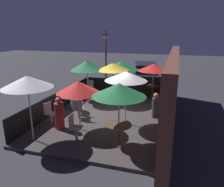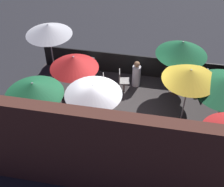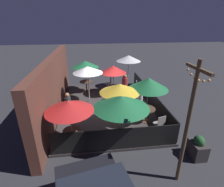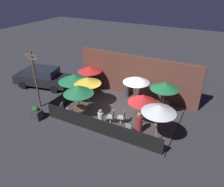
{
  "view_description": "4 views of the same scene",
  "coord_description": "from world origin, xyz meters",
  "px_view_note": "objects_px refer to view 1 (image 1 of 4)",
  "views": [
    {
      "loc": [
        9.21,
        2.97,
        3.99
      ],
      "look_at": [
        -0.23,
        0.15,
        1.15
      ],
      "focal_mm": 35.0,
      "sensor_mm": 36.0,
      "label": 1
    },
    {
      "loc": [
        -1.12,
        7.76,
        8.26
      ],
      "look_at": [
        0.31,
        0.05,
        1.26
      ],
      "focal_mm": 50.0,
      "sensor_mm": 36.0,
      "label": 2
    },
    {
      "loc": [
        -9.21,
        0.86,
        4.89
      ],
      "look_at": [
        -0.54,
        -0.24,
        1.17
      ],
      "focal_mm": 28.0,
      "sensor_mm": 36.0,
      "label": 3
    },
    {
      "loc": [
        5.29,
        -11.04,
        8.03
      ],
      "look_at": [
        -0.76,
        0.4,
        1.11
      ],
      "focal_mm": 35.0,
      "sensor_mm": 36.0,
      "label": 4
    }
  ],
  "objects_px": {
    "patio_chair_3": "(78,103)",
    "patron_0": "(59,115)",
    "patio_umbrella_6": "(113,67)",
    "patio_umbrella_3": "(126,76)",
    "patio_umbrella_7": "(78,87)",
    "patron_2": "(74,100)",
    "patio_umbrella_5": "(27,82)",
    "patron_1": "(155,106)",
    "light_post": "(106,57)",
    "patio_umbrella_1": "(87,65)",
    "dining_table_1": "(88,91)",
    "patio_chair_2": "(50,113)",
    "parked_car_0": "(145,73)",
    "patio_chair_4": "(74,127)",
    "dining_table_0": "(153,88)",
    "patio_umbrella_4": "(121,66)",
    "patio_chair_1": "(79,108)",
    "dining_table_2": "(119,128)",
    "patio_chair_0": "(90,87)",
    "planter_box": "(86,84)",
    "patio_umbrella_0": "(154,68)",
    "patio_umbrella_2": "(119,90)"
  },
  "relations": [
    {
      "from": "patio_chair_3",
      "to": "patron_0",
      "type": "height_order",
      "value": "patron_0"
    },
    {
      "from": "patio_umbrella_6",
      "to": "patio_umbrella_3",
      "type": "bearing_deg",
      "value": 26.11
    },
    {
      "from": "patio_umbrella_7",
      "to": "patron_2",
      "type": "bearing_deg",
      "value": -148.28
    },
    {
      "from": "patio_umbrella_5",
      "to": "patron_0",
      "type": "height_order",
      "value": "patio_umbrella_5"
    },
    {
      "from": "patron_1",
      "to": "light_post",
      "type": "bearing_deg",
      "value": 112.43
    },
    {
      "from": "patio_umbrella_1",
      "to": "patron_1",
      "type": "relative_size",
      "value": 1.98
    },
    {
      "from": "patio_umbrella_3",
      "to": "dining_table_1",
      "type": "xyz_separation_m",
      "value": [
        -2.57,
        -2.8,
        -1.51
      ]
    },
    {
      "from": "patio_chair_2",
      "to": "patio_umbrella_3",
      "type": "bearing_deg",
      "value": 31.91
    },
    {
      "from": "patio_umbrella_6",
      "to": "parked_car_0",
      "type": "distance_m",
      "value": 5.42
    },
    {
      "from": "patio_chair_4",
      "to": "light_post",
      "type": "xyz_separation_m",
      "value": [
        -7.93,
        -1.39,
        1.59
      ]
    },
    {
      "from": "patio_umbrella_7",
      "to": "parked_car_0",
      "type": "relative_size",
      "value": 0.42
    },
    {
      "from": "dining_table_0",
      "to": "patron_1",
      "type": "distance_m",
      "value": 2.98
    },
    {
      "from": "patron_0",
      "to": "patio_umbrella_3",
      "type": "bearing_deg",
      "value": -105.56
    },
    {
      "from": "patio_umbrella_3",
      "to": "patio_umbrella_6",
      "type": "distance_m",
      "value": 3.18
    },
    {
      "from": "patio_umbrella_4",
      "to": "patio_chair_1",
      "type": "relative_size",
      "value": 2.38
    },
    {
      "from": "dining_table_0",
      "to": "patron_0",
      "type": "xyz_separation_m",
      "value": [
        5.29,
        -3.13,
        0.01
      ]
    },
    {
      "from": "dining_table_1",
      "to": "parked_car_0",
      "type": "xyz_separation_m",
      "value": [
        -5.45,
        2.49,
        0.15
      ]
    },
    {
      "from": "dining_table_0",
      "to": "patron_2",
      "type": "bearing_deg",
      "value": -49.7
    },
    {
      "from": "patio_umbrella_4",
      "to": "dining_table_2",
      "type": "xyz_separation_m",
      "value": [
        5.84,
        1.45,
        -1.26
      ]
    },
    {
      "from": "patio_umbrella_5",
      "to": "patio_chair_3",
      "type": "height_order",
      "value": "patio_umbrella_5"
    },
    {
      "from": "patio_chair_0",
      "to": "patron_1",
      "type": "relative_size",
      "value": 0.79
    },
    {
      "from": "light_post",
      "to": "patron_0",
      "type": "bearing_deg",
      "value": 3.01
    },
    {
      "from": "patio_chair_2",
      "to": "patron_1",
      "type": "height_order",
      "value": "patron_1"
    },
    {
      "from": "patio_umbrella_1",
      "to": "patio_chair_4",
      "type": "height_order",
      "value": "patio_umbrella_1"
    },
    {
      "from": "patio_umbrella_1",
      "to": "planter_box",
      "type": "xyz_separation_m",
      "value": [
        -2.52,
        -1.24,
        -1.73
      ]
    },
    {
      "from": "dining_table_0",
      "to": "patio_chair_2",
      "type": "height_order",
      "value": "patio_chair_2"
    },
    {
      "from": "patron_0",
      "to": "patio_umbrella_0",
      "type": "bearing_deg",
      "value": -72.92
    },
    {
      "from": "patio_umbrella_6",
      "to": "patron_2",
      "type": "relative_size",
      "value": 1.9
    },
    {
      "from": "patio_chair_0",
      "to": "patio_chair_4",
      "type": "distance_m",
      "value": 5.8
    },
    {
      "from": "patio_chair_2",
      "to": "dining_table_0",
      "type": "bearing_deg",
      "value": 67.89
    },
    {
      "from": "patron_2",
      "to": "patio_chair_1",
      "type": "bearing_deg",
      "value": 91.89
    },
    {
      "from": "patio_umbrella_5",
      "to": "dining_table_0",
      "type": "distance_m",
      "value": 7.55
    },
    {
      "from": "patio_umbrella_1",
      "to": "dining_table_1",
      "type": "height_order",
      "value": "patio_umbrella_1"
    },
    {
      "from": "dining_table_0",
      "to": "patio_chair_0",
      "type": "bearing_deg",
      "value": -83.45
    },
    {
      "from": "patio_umbrella_7",
      "to": "dining_table_2",
      "type": "height_order",
      "value": "patio_umbrella_7"
    },
    {
      "from": "dining_table_1",
      "to": "patron_2",
      "type": "relative_size",
      "value": 0.77
    },
    {
      "from": "patio_umbrella_2",
      "to": "patio_chair_2",
      "type": "height_order",
      "value": "patio_umbrella_2"
    },
    {
      "from": "dining_table_1",
      "to": "planter_box",
      "type": "height_order",
      "value": "planter_box"
    },
    {
      "from": "patio_umbrella_0",
      "to": "patron_1",
      "type": "relative_size",
      "value": 1.76
    },
    {
      "from": "patio_chair_1",
      "to": "patron_0",
      "type": "bearing_deg",
      "value": 152.63
    },
    {
      "from": "dining_table_1",
      "to": "patio_umbrella_3",
      "type": "bearing_deg",
      "value": 47.51
    },
    {
      "from": "patio_chair_3",
      "to": "patron_1",
      "type": "relative_size",
      "value": 0.82
    },
    {
      "from": "dining_table_0",
      "to": "patio_umbrella_5",
      "type": "bearing_deg",
      "value": -29.17
    },
    {
      "from": "planter_box",
      "to": "patio_umbrella_1",
      "type": "bearing_deg",
      "value": 26.15
    },
    {
      "from": "patio_umbrella_0",
      "to": "patio_umbrella_1",
      "type": "distance_m",
      "value": 3.8
    },
    {
      "from": "patio_umbrella_1",
      "to": "dining_table_1",
      "type": "distance_m",
      "value": 1.45
    },
    {
      "from": "patio_umbrella_1",
      "to": "patio_umbrella_2",
      "type": "xyz_separation_m",
      "value": [
        4.38,
        2.99,
        -0.04
      ]
    },
    {
      "from": "patio_umbrella_0",
      "to": "patio_chair_0",
      "type": "relative_size",
      "value": 2.22
    },
    {
      "from": "patio_chair_1",
      "to": "patio_chair_2",
      "type": "bearing_deg",
      "value": 120.6
    },
    {
      "from": "patio_umbrella_7",
      "to": "dining_table_1",
      "type": "distance_m",
      "value": 4.01
    }
  ]
}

